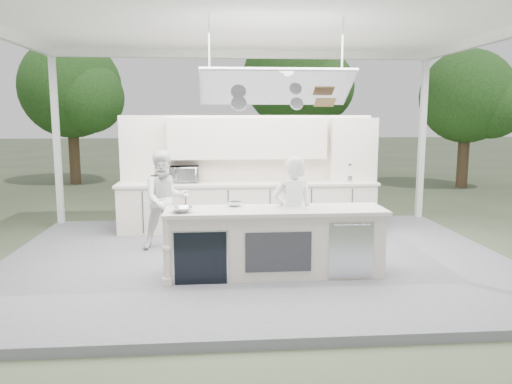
{
  "coord_description": "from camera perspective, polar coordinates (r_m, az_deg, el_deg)",
  "views": [
    {
      "loc": [
        -0.64,
        -7.75,
        2.37
      ],
      "look_at": [
        0.03,
        0.4,
        1.11
      ],
      "focal_mm": 35.0,
      "sensor_mm": 36.0,
      "label": 1
    }
  ],
  "objects": [
    {
      "name": "ground",
      "position": [
        8.13,
        0.0,
        -8.19
      ],
      "size": [
        90.0,
        90.0,
        0.0
      ],
      "primitive_type": "plane",
      "color": "#4C5A3E",
      "rests_on": "ground"
    },
    {
      "name": "stage_deck",
      "position": [
        8.11,
        0.0,
        -7.79
      ],
      "size": [
        8.0,
        6.0,
        0.12
      ],
      "primitive_type": "cube",
      "color": "slate",
      "rests_on": "ground"
    },
    {
      "name": "tent",
      "position": [
        7.88,
        0.03,
        18.56
      ],
      "size": [
        8.2,
        6.2,
        3.86
      ],
      "color": "white",
      "rests_on": "ground"
    },
    {
      "name": "demo_island",
      "position": [
        7.11,
        2.05,
        -5.7
      ],
      "size": [
        3.1,
        0.79,
        0.95
      ],
      "color": "white",
      "rests_on": "stage_deck"
    },
    {
      "name": "back_counter",
      "position": [
        9.83,
        -0.91,
        -1.62
      ],
      "size": [
        5.08,
        0.72,
        0.95
      ],
      "color": "white",
      "rests_on": "stage_deck"
    },
    {
      "name": "back_wall_unit",
      "position": [
        9.95,
        1.55,
        4.18
      ],
      "size": [
        5.05,
        0.48,
        2.25
      ],
      "color": "white",
      "rests_on": "stage_deck"
    },
    {
      "name": "tree_cluster",
      "position": [
        17.55,
        -3.23,
        11.76
      ],
      "size": [
        19.55,
        9.4,
        5.85
      ],
      "color": "#4D3826",
      "rests_on": "ground"
    },
    {
      "name": "head_chef",
      "position": [
        7.28,
        4.2,
        -2.47
      ],
      "size": [
        0.65,
        0.47,
        1.67
      ],
      "primitive_type": "imported",
      "rotation": [
        0.0,
        0.0,
        3.25
      ],
      "color": "white",
      "rests_on": "stage_deck"
    },
    {
      "name": "sous_chef",
      "position": [
        8.58,
        -10.3,
        -0.88
      ],
      "size": [
        0.96,
        0.84,
        1.67
      ],
      "primitive_type": "imported",
      "rotation": [
        0.0,
        0.0,
        0.3
      ],
      "color": "silver",
      "rests_on": "stage_deck"
    },
    {
      "name": "toaster_oven",
      "position": [
        9.85,
        -8.26,
        2.02
      ],
      "size": [
        0.59,
        0.41,
        0.32
      ],
      "primitive_type": "imported",
      "rotation": [
        0.0,
        0.0,
        -0.04
      ],
      "color": "silver",
      "rests_on": "back_counter"
    },
    {
      "name": "bowl_large",
      "position": [
        6.84,
        -8.5,
        -2.0
      ],
      "size": [
        0.35,
        0.35,
        0.07
      ],
      "primitive_type": "imported",
      "rotation": [
        0.0,
        0.0,
        0.18
      ],
      "color": "silver",
      "rests_on": "demo_island"
    },
    {
      "name": "bowl_small",
      "position": [
        7.22,
        -2.49,
        -1.36
      ],
      "size": [
        0.24,
        0.24,
        0.07
      ],
      "primitive_type": "imported",
      "rotation": [
        0.0,
        0.0,
        0.12
      ],
      "color": "silver",
      "rests_on": "demo_island"
    }
  ]
}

